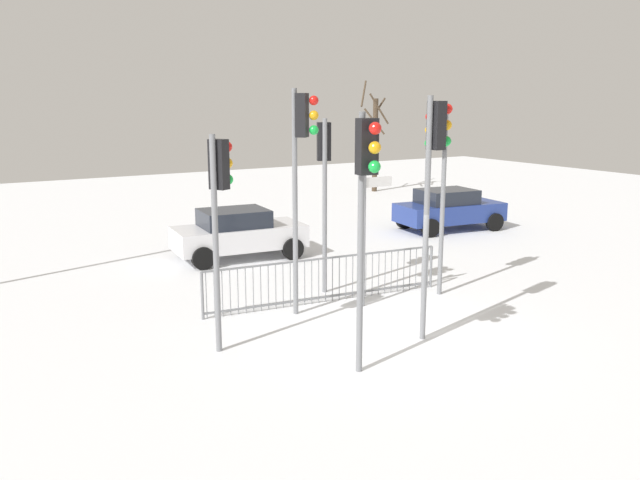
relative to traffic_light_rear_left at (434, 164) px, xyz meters
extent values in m
plane|color=white|center=(-0.52, 0.76, -3.45)|extent=(60.00, 60.00, 0.00)
cylinder|color=slate|center=(-0.14, 0.00, -1.09)|extent=(0.11, 0.11, 4.72)
cube|color=black|center=(0.02, 0.00, 0.71)|extent=(0.22, 0.32, 0.90)
sphere|color=red|center=(0.27, 0.00, 1.01)|extent=(0.20, 0.20, 0.20)
sphere|color=orange|center=(0.27, 0.00, 0.71)|extent=(0.20, 0.20, 0.20)
sphere|color=green|center=(0.27, 0.00, 0.41)|extent=(0.20, 0.20, 0.20)
cylinder|color=slate|center=(-0.13, 3.76, -1.35)|extent=(0.11, 0.11, 4.20)
cube|color=black|center=(-0.06, 3.91, 0.20)|extent=(0.38, 0.33, 0.90)
sphere|color=red|center=(0.04, 4.14, 0.50)|extent=(0.20, 0.20, 0.20)
sphere|color=orange|center=(0.04, 4.14, 0.20)|extent=(0.20, 0.20, 0.20)
sphere|color=green|center=(0.04, 4.14, -0.10)|extent=(0.20, 0.20, 0.20)
cylinder|color=slate|center=(-2.12, -0.68, -1.22)|extent=(0.11, 0.11, 4.46)
cube|color=black|center=(-2.13, -0.84, 0.46)|extent=(0.34, 0.25, 0.90)
sphere|color=red|center=(-2.16, -1.09, 0.76)|extent=(0.20, 0.20, 0.20)
sphere|color=orange|center=(-2.16, -1.09, 0.46)|extent=(0.20, 0.20, 0.20)
sphere|color=green|center=(-2.16, -1.09, 0.16)|extent=(0.20, 0.20, 0.20)
cylinder|color=slate|center=(-1.54, 2.65, -1.02)|extent=(0.11, 0.11, 4.87)
cube|color=black|center=(-1.42, 2.53, 0.86)|extent=(0.38, 0.38, 0.90)
sphere|color=red|center=(-1.24, 2.36, 1.16)|extent=(0.20, 0.20, 0.20)
sphere|color=orange|center=(-1.24, 2.36, 0.86)|extent=(0.20, 0.20, 0.20)
sphere|color=green|center=(-1.24, 2.36, 0.56)|extent=(0.20, 0.20, 0.20)
cylinder|color=slate|center=(2.17, 2.17, -1.21)|extent=(0.11, 0.11, 4.49)
cube|color=black|center=(2.01, 2.21, 0.49)|extent=(0.29, 0.36, 0.90)
sphere|color=red|center=(1.77, 2.27, 0.79)|extent=(0.20, 0.20, 0.20)
sphere|color=orange|center=(1.77, 2.27, 0.49)|extent=(0.20, 0.20, 0.20)
sphere|color=green|center=(1.77, 2.27, 0.19)|extent=(0.20, 0.20, 0.20)
cylinder|color=slate|center=(-3.85, 1.46, -1.43)|extent=(0.11, 0.11, 4.05)
cube|color=black|center=(-3.71, 1.54, 0.05)|extent=(0.35, 0.39, 0.90)
sphere|color=red|center=(-3.49, 1.67, 0.35)|extent=(0.20, 0.20, 0.20)
sphere|color=orange|center=(-3.49, 1.67, 0.05)|extent=(0.20, 0.20, 0.20)
sphere|color=green|center=(-3.49, 1.67, -0.25)|extent=(0.20, 0.20, 0.20)
cylinder|color=slate|center=(0.03, 2.34, -1.86)|extent=(0.09, 0.09, 3.18)
cube|color=white|center=(0.43, 2.35, -0.62)|extent=(0.70, 0.03, 0.22)
cube|color=slate|center=(-0.53, 3.05, -2.40)|extent=(5.83, 0.62, 0.04)
cube|color=slate|center=(-0.53, 3.05, -3.33)|extent=(5.83, 0.62, 0.04)
cylinder|color=slate|center=(-3.36, 3.33, -2.93)|extent=(0.02, 0.02, 1.05)
cylinder|color=slate|center=(-3.18, 3.31, -2.93)|extent=(0.02, 0.02, 1.05)
cylinder|color=slate|center=(-3.00, 3.29, -2.93)|extent=(0.02, 0.02, 1.05)
cylinder|color=slate|center=(-2.83, 3.27, -2.93)|extent=(0.02, 0.02, 1.05)
cylinder|color=slate|center=(-2.65, 3.26, -2.93)|extent=(0.02, 0.02, 1.05)
cylinder|color=slate|center=(-2.47, 3.24, -2.93)|extent=(0.02, 0.02, 1.05)
cylinder|color=slate|center=(-2.30, 3.22, -2.93)|extent=(0.02, 0.02, 1.05)
cylinder|color=slate|center=(-2.12, 3.20, -2.93)|extent=(0.02, 0.02, 1.05)
cylinder|color=slate|center=(-1.94, 3.19, -2.93)|extent=(0.02, 0.02, 1.05)
cylinder|color=slate|center=(-1.77, 3.17, -2.93)|extent=(0.02, 0.02, 1.05)
cylinder|color=slate|center=(-1.59, 3.15, -2.93)|extent=(0.02, 0.02, 1.05)
cylinder|color=slate|center=(-1.41, 3.13, -2.93)|extent=(0.02, 0.02, 1.05)
cylinder|color=slate|center=(-1.24, 3.12, -2.93)|extent=(0.02, 0.02, 1.05)
cylinder|color=slate|center=(-1.06, 3.10, -2.93)|extent=(0.02, 0.02, 1.05)
cylinder|color=slate|center=(-0.88, 3.08, -2.93)|extent=(0.02, 0.02, 1.05)
cylinder|color=slate|center=(-0.71, 3.06, -2.93)|extent=(0.02, 0.02, 1.05)
cylinder|color=slate|center=(-0.53, 3.05, -2.93)|extent=(0.02, 0.02, 1.05)
cylinder|color=slate|center=(-0.36, 3.03, -2.93)|extent=(0.02, 0.02, 1.05)
cylinder|color=slate|center=(-0.18, 3.01, -2.93)|extent=(0.02, 0.02, 1.05)
cylinder|color=slate|center=(0.00, 2.99, -2.93)|extent=(0.02, 0.02, 1.05)
cylinder|color=slate|center=(0.17, 2.98, -2.93)|extent=(0.02, 0.02, 1.05)
cylinder|color=slate|center=(0.35, 2.96, -2.93)|extent=(0.02, 0.02, 1.05)
cylinder|color=slate|center=(0.53, 2.94, -2.93)|extent=(0.02, 0.02, 1.05)
cylinder|color=slate|center=(0.70, 2.92, -2.93)|extent=(0.02, 0.02, 1.05)
cylinder|color=slate|center=(0.88, 2.90, -2.93)|extent=(0.02, 0.02, 1.05)
cylinder|color=slate|center=(1.06, 2.89, -2.93)|extent=(0.02, 0.02, 1.05)
cylinder|color=slate|center=(1.23, 2.87, -2.93)|extent=(0.02, 0.02, 1.05)
cylinder|color=slate|center=(1.41, 2.85, -2.93)|extent=(0.02, 0.02, 1.05)
cylinder|color=slate|center=(1.59, 2.83, -2.93)|extent=(0.02, 0.02, 1.05)
cylinder|color=slate|center=(1.76, 2.82, -2.93)|extent=(0.02, 0.02, 1.05)
cylinder|color=slate|center=(1.94, 2.80, -2.93)|extent=(0.02, 0.02, 1.05)
cylinder|color=slate|center=(2.12, 2.78, -2.93)|extent=(0.02, 0.02, 1.05)
cylinder|color=slate|center=(2.29, 2.76, -2.93)|extent=(0.02, 0.02, 1.05)
cylinder|color=slate|center=(-3.45, 3.34, -2.93)|extent=(0.06, 0.06, 1.05)
cylinder|color=slate|center=(2.38, 2.76, -2.93)|extent=(0.06, 0.06, 1.05)
cube|color=silver|center=(-0.46, 8.07, -2.81)|extent=(3.94, 2.03, 0.65)
cube|color=#1E232D|center=(-0.61, 8.08, -2.26)|extent=(2.02, 1.66, 0.55)
cylinder|color=black|center=(0.96, 8.80, -3.13)|extent=(0.66, 0.28, 0.64)
cylinder|color=black|center=(0.81, 7.10, -3.13)|extent=(0.66, 0.28, 0.64)
cylinder|color=black|center=(-1.73, 9.04, -3.13)|extent=(0.66, 0.28, 0.64)
cylinder|color=black|center=(-1.88, 7.34, -3.13)|extent=(0.66, 0.28, 0.64)
cube|color=navy|center=(7.81, 8.17, -2.81)|extent=(3.98, 2.14, 0.65)
cube|color=#1E232D|center=(7.66, 8.18, -2.26)|extent=(2.07, 1.72, 0.55)
cylinder|color=black|center=(9.25, 8.85, -3.13)|extent=(0.66, 0.29, 0.64)
cylinder|color=black|center=(9.05, 7.16, -3.13)|extent=(0.66, 0.29, 0.64)
cylinder|color=black|center=(6.57, 9.17, -3.13)|extent=(0.66, 0.29, 0.64)
cylinder|color=black|center=(6.37, 7.48, -3.13)|extent=(0.66, 0.29, 0.64)
cylinder|color=#473828|center=(11.33, 17.75, -1.14)|extent=(0.26, 0.26, 4.62)
cylinder|color=#473828|center=(10.95, 18.01, -0.58)|extent=(0.61, 0.85, 0.61)
cylinder|color=#473828|center=(10.89, 18.17, 1.40)|extent=(0.95, 0.99, 1.29)
cylinder|color=#473828|center=(11.00, 17.38, 0.06)|extent=(0.85, 0.77, 1.29)
cylinder|color=#473828|center=(11.20, 17.28, 0.67)|extent=(1.03, 0.36, 1.50)
cylinder|color=#473828|center=(11.64, 17.84, 0.77)|extent=(0.29, 0.71, 0.88)
camera|label=1|loc=(-8.30, -9.68, 1.23)|focal=37.42mm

